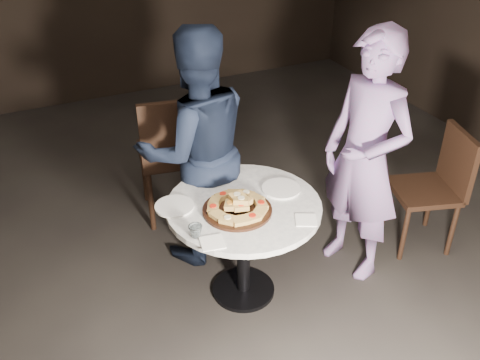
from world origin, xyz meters
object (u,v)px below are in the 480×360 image
object	(u,v)px
chair_right	(438,182)
chair_far	(174,150)
diner_teal	(365,159)
focaccia_pile	(238,204)
water_glass	(195,231)
diner_navy	(196,150)
table	(244,221)
serving_board	(237,210)

from	to	relation	value
chair_right	chair_far	bearing A→B (deg)	-107.04
chair_far	diner_teal	xyz separation A→B (m)	(0.88, -0.98, 0.22)
focaccia_pile	chair_right	distance (m)	1.47
water_glass	chair_right	size ratio (longest dim) A/B	0.09
chair_far	diner_navy	bearing A→B (deg)	102.56
table	diner_teal	bearing A→B (deg)	-4.13
table	water_glass	size ratio (longest dim) A/B	14.23
table	diner_teal	distance (m)	0.82
water_glass	diner_teal	size ratio (longest dim) A/B	0.05
focaccia_pile	chair_right	xyz separation A→B (m)	(1.45, -0.03, -0.22)
focaccia_pile	diner_navy	bearing A→B (deg)	92.69
focaccia_pile	water_glass	distance (m)	0.31
focaccia_pile	diner_navy	world-z (taller)	diner_navy
serving_board	chair_right	bearing A→B (deg)	-1.17
diner_navy	chair_far	bearing A→B (deg)	-84.23
chair_far	diner_navy	world-z (taller)	diner_navy
chair_far	chair_right	world-z (taller)	chair_far
serving_board	chair_far	xyz separation A→B (m)	(-0.04, 0.97, -0.10)
table	diner_navy	bearing A→B (deg)	99.82
chair_right	diner_teal	world-z (taller)	diner_teal
chair_right	diner_navy	world-z (taller)	diner_navy
table	water_glass	bearing A→B (deg)	-155.10
chair_right	serving_board	bearing A→B (deg)	-74.32
diner_navy	diner_teal	distance (m)	1.03
serving_board	diner_teal	bearing A→B (deg)	-0.29
chair_right	diner_teal	bearing A→B (deg)	-75.52
focaccia_pile	chair_far	distance (m)	0.99
chair_far	diner_navy	xyz separation A→B (m)	(0.02, -0.42, 0.21)
water_glass	table	bearing A→B (deg)	24.90
table	diner_navy	world-z (taller)	diner_navy
chair_right	diner_navy	xyz separation A→B (m)	(-1.48, 0.59, 0.29)
focaccia_pile	water_glass	world-z (taller)	focaccia_pile
serving_board	water_glass	xyz separation A→B (m)	(-0.29, -0.11, 0.03)
table	chair_far	xyz separation A→B (m)	(-0.11, 0.92, 0.03)
serving_board	chair_far	size ratio (longest dim) A/B	0.39
focaccia_pile	diner_navy	distance (m)	0.56
serving_board	focaccia_pile	bearing A→B (deg)	-4.64
diner_teal	focaccia_pile	bearing A→B (deg)	-104.55
focaccia_pile	diner_navy	xyz separation A→B (m)	(-0.03, 0.56, 0.07)
table	serving_board	xyz separation A→B (m)	(-0.06, -0.05, 0.13)
table	water_glass	distance (m)	0.42
serving_board	diner_navy	bearing A→B (deg)	92.36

